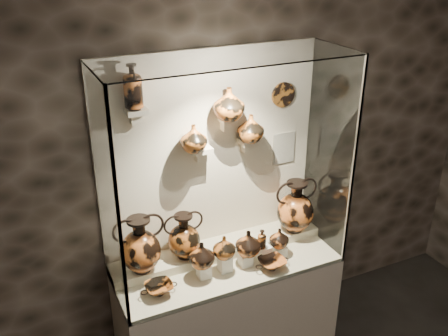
# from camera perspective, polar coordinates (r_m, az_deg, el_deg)

# --- Properties ---
(wall_back) EXTENTS (5.00, 0.02, 3.20)m
(wall_back) POSITION_cam_1_polar(r_m,az_deg,el_deg) (3.70, -1.63, 1.39)
(wall_back) COLOR black
(wall_back) RESTS_ON ground
(plinth) EXTENTS (1.70, 0.60, 0.80)m
(plinth) POSITION_cam_1_polar(r_m,az_deg,el_deg) (4.10, 0.44, -15.86)
(plinth) COLOR beige
(plinth) RESTS_ON floor
(front_tier) EXTENTS (1.68, 0.58, 0.03)m
(front_tier) POSITION_cam_1_polar(r_m,az_deg,el_deg) (3.84, 0.46, -11.18)
(front_tier) COLOR beige
(front_tier) RESTS_ON plinth
(rear_tier) EXTENTS (1.70, 0.25, 0.10)m
(rear_tier) POSITION_cam_1_polar(r_m,az_deg,el_deg) (3.95, -0.64, -9.41)
(rear_tier) COLOR beige
(rear_tier) RESTS_ON plinth
(back_panel) EXTENTS (1.70, 0.03, 1.60)m
(back_panel) POSITION_cam_1_polar(r_m,az_deg,el_deg) (3.69, -1.60, 1.36)
(back_panel) COLOR beige
(back_panel) RESTS_ON plinth
(glass_front) EXTENTS (1.70, 0.01, 1.60)m
(glass_front) POSITION_cam_1_polar(r_m,az_deg,el_deg) (3.20, 2.80, -2.62)
(glass_front) COLOR white
(glass_front) RESTS_ON plinth
(glass_left) EXTENTS (0.01, 0.60, 1.60)m
(glass_left) POSITION_cam_1_polar(r_m,az_deg,el_deg) (3.20, -13.32, -3.30)
(glass_left) COLOR white
(glass_left) RESTS_ON plinth
(glass_right) EXTENTS (0.01, 0.60, 1.60)m
(glass_right) POSITION_cam_1_polar(r_m,az_deg,el_deg) (3.84, 11.97, 1.77)
(glass_right) COLOR white
(glass_right) RESTS_ON plinth
(glass_top) EXTENTS (1.70, 0.60, 0.01)m
(glass_top) POSITION_cam_1_polar(r_m,az_deg,el_deg) (3.17, 0.56, 12.53)
(glass_top) COLOR white
(glass_top) RESTS_ON back_panel
(frame_post_left) EXTENTS (0.02, 0.02, 1.60)m
(frame_post_left) POSITION_cam_1_polar(r_m,az_deg,el_deg) (2.95, -11.94, -5.73)
(frame_post_left) COLOR gray
(frame_post_left) RESTS_ON plinth
(frame_post_right) EXTENTS (0.02, 0.02, 1.60)m
(frame_post_right) POSITION_cam_1_polar(r_m,az_deg,el_deg) (3.63, 14.57, 0.11)
(frame_post_right) COLOR gray
(frame_post_right) RESTS_ON plinth
(pedestal_a) EXTENTS (0.09, 0.09, 0.10)m
(pedestal_a) POSITION_cam_1_polar(r_m,az_deg,el_deg) (3.69, -2.34, -11.62)
(pedestal_a) COLOR silver
(pedestal_a) RESTS_ON front_tier
(pedestal_b) EXTENTS (0.09, 0.09, 0.13)m
(pedestal_b) POSITION_cam_1_polar(r_m,az_deg,el_deg) (3.74, 0.10, -10.79)
(pedestal_b) COLOR silver
(pedestal_b) RESTS_ON front_tier
(pedestal_c) EXTENTS (0.09, 0.09, 0.09)m
(pedestal_c) POSITION_cam_1_polar(r_m,az_deg,el_deg) (3.81, 2.45, -10.39)
(pedestal_c) COLOR silver
(pedestal_c) RESTS_ON front_tier
(pedestal_d) EXTENTS (0.09, 0.09, 0.12)m
(pedestal_d) POSITION_cam_1_polar(r_m,az_deg,el_deg) (3.87, 4.59, -9.60)
(pedestal_d) COLOR silver
(pedestal_d) RESTS_ON front_tier
(pedestal_e) EXTENTS (0.09, 0.09, 0.08)m
(pedestal_e) POSITION_cam_1_polar(r_m,az_deg,el_deg) (3.94, 6.38, -9.32)
(pedestal_e) COLOR silver
(pedestal_e) RESTS_ON front_tier
(bracket_ul) EXTENTS (0.14, 0.12, 0.04)m
(bracket_ul) POSITION_cam_1_polar(r_m,az_deg,el_deg) (3.30, -10.00, 6.41)
(bracket_ul) COLOR beige
(bracket_ul) RESTS_ON back_panel
(bracket_ca) EXTENTS (0.14, 0.12, 0.04)m
(bracket_ca) POSITION_cam_1_polar(r_m,az_deg,el_deg) (3.56, -2.61, 2.13)
(bracket_ca) COLOR beige
(bracket_ca) RESTS_ON back_panel
(bracket_cb) EXTENTS (0.10, 0.12, 0.04)m
(bracket_cb) POSITION_cam_1_polar(r_m,az_deg,el_deg) (3.56, 0.31, 5.63)
(bracket_cb) COLOR beige
(bracket_cb) RESTS_ON back_panel
(bracket_cc) EXTENTS (0.14, 0.12, 0.04)m
(bracket_cc) POSITION_cam_1_polar(r_m,az_deg,el_deg) (3.71, 2.83, 3.09)
(bracket_cc) COLOR beige
(bracket_cc) RESTS_ON back_panel
(amphora_left) EXTENTS (0.41, 0.41, 0.43)m
(amphora_left) POSITION_cam_1_polar(r_m,az_deg,el_deg) (3.58, -9.56, -8.66)
(amphora_left) COLOR #CE6527
(amphora_left) RESTS_ON rear_tier
(amphora_mid) EXTENTS (0.33, 0.33, 0.36)m
(amphora_mid) POSITION_cam_1_polar(r_m,az_deg,el_deg) (3.71, -4.61, -7.75)
(amphora_mid) COLOR #A9561D
(amphora_mid) RESTS_ON rear_tier
(amphora_right) EXTENTS (0.40, 0.40, 0.44)m
(amphora_right) POSITION_cam_1_polar(r_m,az_deg,el_deg) (4.03, 8.17, -4.37)
(amphora_right) COLOR #CE6527
(amphora_right) RESTS_ON rear_tier
(jug_a) EXTENTS (0.22, 0.22, 0.20)m
(jug_a) POSITION_cam_1_polar(r_m,az_deg,el_deg) (3.59, -2.58, -9.88)
(jug_a) COLOR #CE6527
(jug_a) RESTS_ON pedestal_a
(jug_b) EXTENTS (0.20, 0.20, 0.17)m
(jug_b) POSITION_cam_1_polar(r_m,az_deg,el_deg) (3.63, 0.00, -9.02)
(jug_b) COLOR #A9561D
(jug_b) RESTS_ON pedestal_b
(jug_c) EXTENTS (0.24, 0.24, 0.20)m
(jug_c) POSITION_cam_1_polar(r_m,az_deg,el_deg) (3.73, 2.76, -8.56)
(jug_c) COLOR #CE6527
(jug_c) RESTS_ON pedestal_c
(jug_e) EXTENTS (0.17, 0.17, 0.16)m
(jug_e) POSITION_cam_1_polar(r_m,az_deg,el_deg) (3.87, 6.30, -7.94)
(jug_e) COLOR #CE6527
(jug_e) RESTS_ON pedestal_e
(lekythos_small) EXTENTS (0.09, 0.09, 0.18)m
(lekythos_small) POSITION_cam_1_polar(r_m,az_deg,el_deg) (3.76, 4.33, -7.99)
(lekythos_small) COLOR #A9561D
(lekythos_small) RESTS_ON pedestal_d
(kylix_left) EXTENTS (0.28, 0.25, 0.10)m
(kylix_left) POSITION_cam_1_polar(r_m,az_deg,el_deg) (3.56, -7.44, -13.45)
(kylix_left) COLOR #A9561D
(kylix_left) RESTS_ON front_tier
(kylix_right) EXTENTS (0.32, 0.30, 0.10)m
(kylix_right) POSITION_cam_1_polar(r_m,az_deg,el_deg) (3.78, 5.49, -10.75)
(kylix_right) COLOR #CE6527
(kylix_right) RESTS_ON front_tier
(lekythos_tall) EXTENTS (0.16, 0.16, 0.33)m
(lekythos_tall) POSITION_cam_1_polar(r_m,az_deg,el_deg) (3.23, -10.41, 9.35)
(lekythos_tall) COLOR #CE6527
(lekythos_tall) RESTS_ON bracket_ul
(ovoid_vase_a) EXTENTS (0.21, 0.21, 0.20)m
(ovoid_vase_a) POSITION_cam_1_polar(r_m,az_deg,el_deg) (3.45, -3.50, 3.43)
(ovoid_vase_a) COLOR #A9561D
(ovoid_vase_a) RESTS_ON bracket_ca
(ovoid_vase_b) EXTENTS (0.29, 0.29, 0.23)m
(ovoid_vase_b) POSITION_cam_1_polar(r_m,az_deg,el_deg) (3.46, 0.55, 7.37)
(ovoid_vase_b) COLOR #A9561D
(ovoid_vase_b) RESTS_ON bracket_cb
(ovoid_vase_c) EXTENTS (0.22, 0.22, 0.21)m
(ovoid_vase_c) POSITION_cam_1_polar(r_m,az_deg,el_deg) (3.62, 3.06, 4.57)
(ovoid_vase_c) COLOR #A9561D
(ovoid_vase_c) RESTS_ON bracket_cc
(wall_plate) EXTENTS (0.19, 0.02, 0.19)m
(wall_plate) POSITION_cam_1_polar(r_m,az_deg,el_deg) (3.79, 6.76, 8.32)
(wall_plate) COLOR #95551D
(wall_plate) RESTS_ON back_panel
(info_placard) EXTENTS (0.19, 0.01, 0.26)m
(info_placard) POSITION_cam_1_polar(r_m,az_deg,el_deg) (3.96, 6.82, 2.30)
(info_placard) COLOR beige
(info_placard) RESTS_ON back_panel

